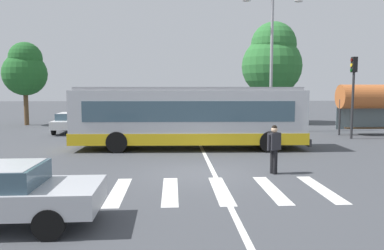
{
  "coord_description": "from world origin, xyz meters",
  "views": [
    {
      "loc": [
        -0.96,
        -12.99,
        2.97
      ],
      "look_at": [
        -0.07,
        4.3,
        1.3
      ],
      "focal_mm": 35.09,
      "sensor_mm": 36.0,
      "label": 1
    }
  ],
  "objects_px": {
    "pedestrian_crossing_street": "(274,146)",
    "parked_car_red": "(187,120)",
    "city_transit_bus": "(189,117)",
    "bus_stop_shelter": "(370,98)",
    "background_tree_left": "(25,70)",
    "parked_car_teal": "(263,120)",
    "parked_car_charcoal": "(112,121)",
    "traffic_light_far_corner": "(353,84)",
    "background_tree_right": "(272,60)",
    "parked_car_white": "(71,121)",
    "twin_arm_street_lamp": "(272,50)",
    "parked_car_silver": "(229,120)",
    "parked_car_champagne": "(152,121)"
  },
  "relations": [
    {
      "from": "pedestrian_crossing_street",
      "to": "background_tree_left",
      "type": "height_order",
      "value": "background_tree_left"
    },
    {
      "from": "parked_car_teal",
      "to": "background_tree_right",
      "type": "xyz_separation_m",
      "value": [
        2.15,
        5.97,
        4.7
      ]
    },
    {
      "from": "twin_arm_street_lamp",
      "to": "background_tree_left",
      "type": "xyz_separation_m",
      "value": [
        -18.78,
        5.81,
        -1.07
      ]
    },
    {
      "from": "parked_car_silver",
      "to": "bus_stop_shelter",
      "type": "xyz_separation_m",
      "value": [
        8.71,
        -2.58,
        1.65
      ]
    },
    {
      "from": "pedestrian_crossing_street",
      "to": "parked_car_charcoal",
      "type": "relative_size",
      "value": 0.38
    },
    {
      "from": "parked_car_white",
      "to": "city_transit_bus",
      "type": "bearing_deg",
      "value": -43.87
    },
    {
      "from": "parked_car_white",
      "to": "parked_car_charcoal",
      "type": "distance_m",
      "value": 2.77
    },
    {
      "from": "parked_car_white",
      "to": "traffic_light_far_corner",
      "type": "xyz_separation_m",
      "value": [
        17.61,
        -4.24,
        2.48
      ]
    },
    {
      "from": "parked_car_charcoal",
      "to": "city_transit_bus",
      "type": "bearing_deg",
      "value": -57.37
    },
    {
      "from": "parked_car_teal",
      "to": "background_tree_right",
      "type": "bearing_deg",
      "value": 70.24
    },
    {
      "from": "parked_car_charcoal",
      "to": "parked_car_champagne",
      "type": "relative_size",
      "value": 1.0
    },
    {
      "from": "parked_car_silver",
      "to": "background_tree_right",
      "type": "relative_size",
      "value": 0.53
    },
    {
      "from": "bus_stop_shelter",
      "to": "background_tree_left",
      "type": "xyz_separation_m",
      "value": [
        -24.68,
        7.94,
        2.13
      ]
    },
    {
      "from": "parked_car_red",
      "to": "background_tree_right",
      "type": "xyz_separation_m",
      "value": [
        7.54,
        5.46,
        4.7
      ]
    },
    {
      "from": "parked_car_teal",
      "to": "traffic_light_far_corner",
      "type": "xyz_separation_m",
      "value": [
        4.25,
        -4.45,
        2.48
      ]
    },
    {
      "from": "pedestrian_crossing_street",
      "to": "bus_stop_shelter",
      "type": "relative_size",
      "value": 0.43
    },
    {
      "from": "pedestrian_crossing_street",
      "to": "background_tree_right",
      "type": "xyz_separation_m",
      "value": [
        5.02,
        19.35,
        4.49
      ]
    },
    {
      "from": "parked_car_white",
      "to": "twin_arm_street_lamp",
      "type": "xyz_separation_m",
      "value": [
        13.73,
        -0.31,
        4.85
      ]
    },
    {
      "from": "background_tree_left",
      "to": "bus_stop_shelter",
      "type": "bearing_deg",
      "value": -17.84
    },
    {
      "from": "parked_car_charcoal",
      "to": "parked_car_silver",
      "type": "distance_m",
      "value": 8.19
    },
    {
      "from": "parked_car_charcoal",
      "to": "parked_car_teal",
      "type": "distance_m",
      "value": 10.63
    },
    {
      "from": "city_transit_bus",
      "to": "parked_car_champagne",
      "type": "xyz_separation_m",
      "value": [
        -2.26,
        7.43,
        -0.82
      ]
    },
    {
      "from": "pedestrian_crossing_street",
      "to": "parked_car_red",
      "type": "xyz_separation_m",
      "value": [
        -2.52,
        13.89,
        -0.2
      ]
    },
    {
      "from": "parked_car_white",
      "to": "traffic_light_far_corner",
      "type": "height_order",
      "value": "traffic_light_far_corner"
    },
    {
      "from": "pedestrian_crossing_street",
      "to": "parked_car_silver",
      "type": "bearing_deg",
      "value": 88.12
    },
    {
      "from": "parked_car_silver",
      "to": "city_transit_bus",
      "type": "bearing_deg",
      "value": -112.68
    },
    {
      "from": "traffic_light_far_corner",
      "to": "parked_car_champagne",
      "type": "bearing_deg",
      "value": 160.81
    },
    {
      "from": "background_tree_left",
      "to": "parked_car_red",
      "type": "bearing_deg",
      "value": -20.16
    },
    {
      "from": "parked_car_teal",
      "to": "pedestrian_crossing_street",
      "type": "bearing_deg",
      "value": -102.14
    },
    {
      "from": "parked_car_teal",
      "to": "background_tree_left",
      "type": "bearing_deg",
      "value": 163.96
    },
    {
      "from": "parked_car_red",
      "to": "parked_car_teal",
      "type": "xyz_separation_m",
      "value": [
        5.39,
        -0.51,
        0.0
      ]
    },
    {
      "from": "parked_car_white",
      "to": "twin_arm_street_lamp",
      "type": "distance_m",
      "value": 14.56
    },
    {
      "from": "parked_car_red",
      "to": "background_tree_left",
      "type": "height_order",
      "value": "background_tree_left"
    },
    {
      "from": "background_tree_right",
      "to": "bus_stop_shelter",
      "type": "bearing_deg",
      "value": -64.44
    },
    {
      "from": "parked_car_charcoal",
      "to": "pedestrian_crossing_street",
      "type": "bearing_deg",
      "value": -60.22
    },
    {
      "from": "twin_arm_street_lamp",
      "to": "parked_car_red",
      "type": "bearing_deg",
      "value": 169.86
    },
    {
      "from": "traffic_light_far_corner",
      "to": "background_tree_right",
      "type": "distance_m",
      "value": 10.86
    },
    {
      "from": "traffic_light_far_corner",
      "to": "parked_car_silver",
      "type": "bearing_deg",
      "value": 146.81
    },
    {
      "from": "pedestrian_crossing_street",
      "to": "traffic_light_far_corner",
      "type": "distance_m",
      "value": 11.64
    },
    {
      "from": "city_transit_bus",
      "to": "parked_car_white",
      "type": "height_order",
      "value": "city_transit_bus"
    },
    {
      "from": "city_transit_bus",
      "to": "parked_car_red",
      "type": "relative_size",
      "value": 2.53
    },
    {
      "from": "parked_car_white",
      "to": "parked_car_charcoal",
      "type": "relative_size",
      "value": 1.02
    },
    {
      "from": "parked_car_white",
      "to": "background_tree_left",
      "type": "height_order",
      "value": "background_tree_left"
    },
    {
      "from": "twin_arm_street_lamp",
      "to": "pedestrian_crossing_street",
      "type": "bearing_deg",
      "value": -104.15
    },
    {
      "from": "pedestrian_crossing_street",
      "to": "twin_arm_street_lamp",
      "type": "relative_size",
      "value": 0.19
    },
    {
      "from": "bus_stop_shelter",
      "to": "background_tree_right",
      "type": "height_order",
      "value": "background_tree_right"
    },
    {
      "from": "pedestrian_crossing_street",
      "to": "parked_car_teal",
      "type": "relative_size",
      "value": 0.38
    },
    {
      "from": "parked_car_silver",
      "to": "twin_arm_street_lamp",
      "type": "relative_size",
      "value": 0.5
    },
    {
      "from": "parked_car_red",
      "to": "background_tree_right",
      "type": "bearing_deg",
      "value": 35.92
    },
    {
      "from": "pedestrian_crossing_street",
      "to": "parked_car_silver",
      "type": "xyz_separation_m",
      "value": [
        0.44,
        13.3,
        -0.2
      ]
    }
  ]
}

